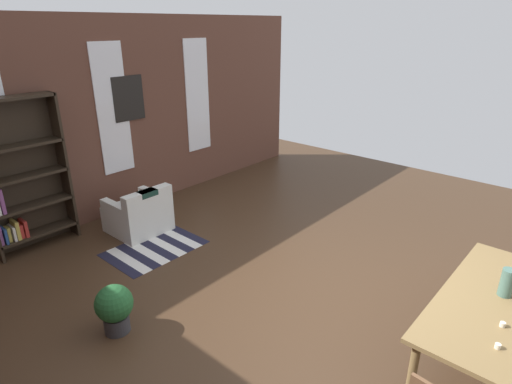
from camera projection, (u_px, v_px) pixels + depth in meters
ground_plane at (339, 313)px, 4.75m from camera, size 11.20×11.20×0.00m
back_wall_brick at (111, 119)px, 6.82m from camera, size 8.69×0.12×3.19m
window_pane_1 at (113, 110)px, 6.72m from camera, size 0.55×0.02×2.07m
window_pane_2 at (197, 96)px, 7.97m from camera, size 0.55×0.02×2.07m
dining_table at (498, 309)px, 3.71m from camera, size 2.03×0.92×0.78m
vase_on_table at (507, 283)px, 3.72m from camera, size 0.12×0.12×0.26m
tealight_candle_0 at (498, 346)px, 3.14m from camera, size 0.04×0.04×0.04m
tealight_candle_1 at (503, 324)px, 3.37m from camera, size 0.04×0.04×0.04m
bookshelf_tall at (19, 180)px, 5.75m from camera, size 1.12×0.28×2.17m
armchair_white at (139, 215)px, 6.53m from camera, size 0.80×0.81×0.75m
potted_plant_by_shelf at (114, 307)px, 4.37m from camera, size 0.39×0.39×0.55m
striped_rug at (155, 248)px, 6.11m from camera, size 1.33×0.92×0.01m
framed_picture at (128, 98)px, 6.88m from camera, size 0.56×0.03×0.72m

